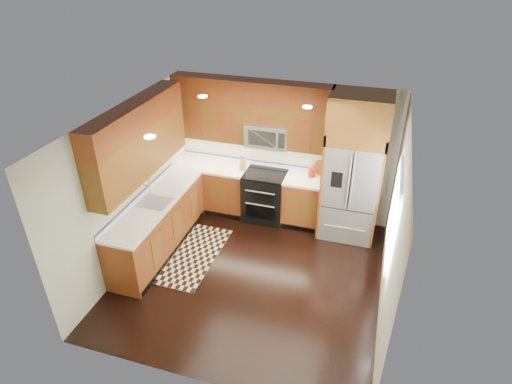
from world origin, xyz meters
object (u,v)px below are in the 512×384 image
(range, at_px, (265,196))
(rug, at_px, (187,253))
(knife_block, at_px, (243,165))
(utensil_crock, at_px, (312,171))
(refrigerator, at_px, (353,169))

(range, xyz_separation_m, rug, (-0.95, -1.48, -0.46))
(range, relative_size, rug, 0.56)
(knife_block, distance_m, utensil_crock, 1.27)
(refrigerator, distance_m, utensil_crock, 0.79)
(refrigerator, height_order, knife_block, refrigerator)
(knife_block, relative_size, utensil_crock, 0.75)
(range, bearing_deg, refrigerator, -1.40)
(range, xyz_separation_m, knife_block, (-0.44, 0.04, 0.58))
(refrigerator, relative_size, rug, 1.54)
(range, relative_size, refrigerator, 0.36)
(refrigerator, height_order, rug, refrigerator)
(utensil_crock, bearing_deg, knife_block, -175.13)
(range, relative_size, knife_block, 3.61)
(refrigerator, xyz_separation_m, knife_block, (-1.99, 0.08, -0.26))
(range, distance_m, refrigerator, 1.76)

